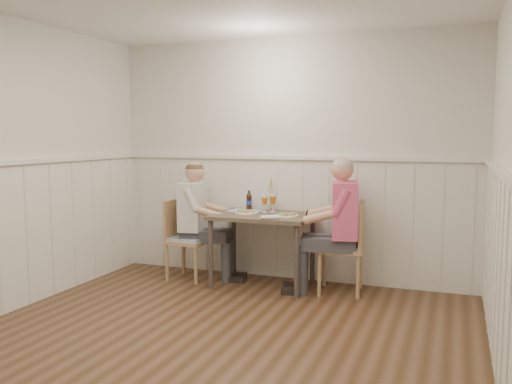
% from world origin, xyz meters
% --- Properties ---
extents(ground_plane, '(4.50, 4.50, 0.00)m').
position_xyz_m(ground_plane, '(0.00, 0.00, 0.00)').
color(ground_plane, '#412915').
extents(room_shell, '(4.04, 4.54, 2.60)m').
position_xyz_m(room_shell, '(0.00, 0.00, 1.52)').
color(room_shell, silver).
rests_on(room_shell, ground).
extents(wainscot, '(4.00, 4.49, 1.34)m').
position_xyz_m(wainscot, '(0.00, 0.69, 0.69)').
color(wainscot, silver).
rests_on(wainscot, ground).
extents(dining_table, '(1.01, 0.70, 0.75)m').
position_xyz_m(dining_table, '(-0.17, 1.84, 0.65)').
color(dining_table, '#4D422E').
rests_on(dining_table, ground).
extents(chair_right, '(0.48, 0.48, 0.92)m').
position_xyz_m(chair_right, '(0.70, 1.88, 0.50)').
color(chair_right, '#9B7B4E').
rests_on(chair_right, ground).
extents(chair_left, '(0.42, 0.42, 0.86)m').
position_xyz_m(chair_left, '(-1.06, 1.81, 0.47)').
color(chair_left, '#9B7B4E').
rests_on(chair_left, ground).
extents(man_in_pink, '(0.69, 0.50, 1.37)m').
position_xyz_m(man_in_pink, '(0.64, 1.82, 0.57)').
color(man_in_pink, '#3F3F47').
rests_on(man_in_pink, ground).
extents(diner_cream, '(0.66, 0.47, 1.30)m').
position_xyz_m(diner_cream, '(-0.93, 1.85, 0.54)').
color(diner_cream, '#3F3F47').
rests_on(diner_cream, ground).
extents(plate_man, '(0.24, 0.24, 0.06)m').
position_xyz_m(plate_man, '(0.10, 1.77, 0.77)').
color(plate_man, white).
rests_on(plate_man, dining_table).
extents(plate_diner, '(0.24, 0.24, 0.06)m').
position_xyz_m(plate_diner, '(-0.36, 1.83, 0.77)').
color(plate_diner, white).
rests_on(plate_diner, dining_table).
extents(beer_glass_a, '(0.08, 0.08, 0.20)m').
position_xyz_m(beer_glass_a, '(-0.12, 2.03, 0.88)').
color(beer_glass_a, silver).
rests_on(beer_glass_a, dining_table).
extents(beer_glass_b, '(0.08, 0.08, 0.19)m').
position_xyz_m(beer_glass_b, '(-0.20, 1.98, 0.88)').
color(beer_glass_b, silver).
rests_on(beer_glass_b, dining_table).
extents(beer_bottle, '(0.06, 0.06, 0.21)m').
position_xyz_m(beer_bottle, '(-0.42, 2.10, 0.85)').
color(beer_bottle, black).
rests_on(beer_bottle, dining_table).
extents(rolled_napkin, '(0.18, 0.12, 0.04)m').
position_xyz_m(rolled_napkin, '(0.02, 1.54, 0.77)').
color(rolled_napkin, white).
rests_on(rolled_napkin, dining_table).
extents(grass_vase, '(0.04, 0.04, 0.36)m').
position_xyz_m(grass_vase, '(-0.20, 2.15, 0.91)').
color(grass_vase, silver).
rests_on(grass_vase, dining_table).
extents(gingham_mat, '(0.37, 0.31, 0.01)m').
position_xyz_m(gingham_mat, '(-0.42, 1.99, 0.75)').
color(gingham_mat, '#516B9E').
rests_on(gingham_mat, dining_table).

